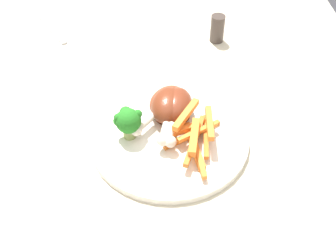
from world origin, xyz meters
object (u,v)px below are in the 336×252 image
object	(u,v)px
dining_table	(168,160)
dinner_plate	(168,137)
carrot_fries_pile	(195,135)
chicken_drumstick_near	(166,103)
chicken_drumstick_extra	(171,106)
fork	(48,24)
broccoli_floret_front	(128,121)
pepper_shaker	(217,29)
chicken_drumstick_far	(175,107)

from	to	relation	value
dining_table	dinner_plate	xyz separation A→B (m)	(-0.05, 0.00, 0.11)
carrot_fries_pile	chicken_drumstick_near	distance (m)	0.09
chicken_drumstick_extra	fork	bearing A→B (deg)	38.85
carrot_fries_pile	chicken_drumstick_near	xyz separation A→B (m)	(0.07, 0.04, 0.00)
dinner_plate	broccoli_floret_front	world-z (taller)	broccoli_floret_front
broccoli_floret_front	chicken_drumstick_extra	bearing A→B (deg)	-58.71
chicken_drumstick_extra	pepper_shaker	bearing A→B (deg)	-24.22
chicken_drumstick_far	pepper_shaker	xyz separation A→B (m)	(0.25, -0.10, -0.01)
carrot_fries_pile	dinner_plate	bearing A→B (deg)	65.15
broccoli_floret_front	fork	size ratio (longest dim) A/B	0.29
fork	pepper_shaker	size ratio (longest dim) A/B	3.18
dining_table	dinner_plate	size ratio (longest dim) A/B	3.88
broccoli_floret_front	chicken_drumstick_extra	distance (m)	0.08
carrot_fries_pile	chicken_drumstick_near	world-z (taller)	chicken_drumstick_near
dinner_plate	fork	world-z (taller)	dinner_plate
dinner_plate	chicken_drumstick_near	distance (m)	0.06
chicken_drumstick_near	chicken_drumstick_extra	bearing A→B (deg)	-147.53
dinner_plate	chicken_drumstick_near	xyz separation A→B (m)	(0.05, 0.00, 0.03)
chicken_drumstick_far	fork	bearing A→B (deg)	39.51
chicken_drumstick_far	chicken_drumstick_extra	world-z (taller)	chicken_drumstick_extra
broccoli_floret_front	fork	bearing A→B (deg)	27.66
carrot_fries_pile	pepper_shaker	distance (m)	0.32
dining_table	carrot_fries_pile	world-z (taller)	carrot_fries_pile
dinner_plate	pepper_shaker	size ratio (longest dim) A/B	4.42
dining_table	chicken_drumstick_far	bearing A→B (deg)	-114.90
carrot_fries_pile	pepper_shaker	world-z (taller)	pepper_shaker
fork	chicken_drumstick_far	bearing A→B (deg)	-171.54
carrot_fries_pile	fork	bearing A→B (deg)	37.53
broccoli_floret_front	carrot_fries_pile	xyz separation A→B (m)	(-0.02, -0.11, -0.02)
chicken_drumstick_extra	broccoli_floret_front	bearing A→B (deg)	121.29
dining_table	chicken_drumstick_extra	xyz separation A→B (m)	(-0.00, -0.00, 0.14)
dinner_plate	broccoli_floret_front	size ratio (longest dim) A/B	4.71
dining_table	chicken_drumstick_far	xyz separation A→B (m)	(-0.01, -0.01, 0.14)
broccoli_floret_front	fork	world-z (taller)	broccoli_floret_front
broccoli_floret_front	fork	xyz separation A→B (m)	(0.37, 0.20, -0.04)
carrot_fries_pile	fork	size ratio (longest dim) A/B	0.79
broccoli_floret_front	chicken_drumstick_far	world-z (taller)	broccoli_floret_front
pepper_shaker	fork	bearing A→B (deg)	77.95
chicken_drumstick_extra	chicken_drumstick_far	bearing A→B (deg)	-106.45
chicken_drumstick_near	pepper_shaker	xyz separation A→B (m)	(0.24, -0.12, -0.00)
dining_table	chicken_drumstick_extra	size ratio (longest dim) A/B	7.54
dining_table	broccoli_floret_front	size ratio (longest dim) A/B	18.25
dining_table	dinner_plate	bearing A→B (deg)	177.16
dining_table	pepper_shaker	size ratio (longest dim) A/B	17.11
broccoli_floret_front	dining_table	bearing A→B (deg)	-55.39
broccoli_floret_front	chicken_drumstick_extra	xyz separation A→B (m)	(0.04, -0.07, -0.01)
carrot_fries_pile	chicken_drumstick_far	size ratio (longest dim) A/B	1.12
fork	pepper_shaker	xyz separation A→B (m)	(-0.08, -0.38, 0.03)
broccoli_floret_front	carrot_fries_pile	distance (m)	0.11
fork	broccoli_floret_front	bearing A→B (deg)	176.61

